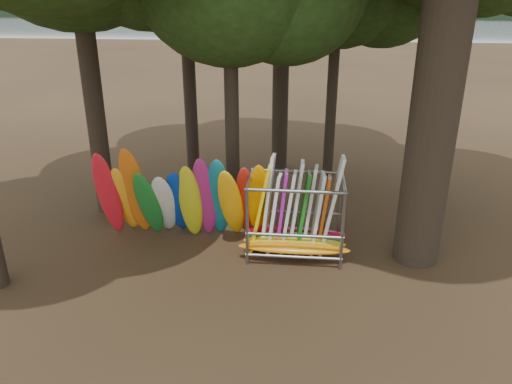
{
  "coord_description": "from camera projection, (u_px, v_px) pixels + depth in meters",
  "views": [
    {
      "loc": [
        1.29,
        -12.24,
        7.13
      ],
      "look_at": [
        -0.08,
        1.5,
        1.4
      ],
      "focal_mm": 35.0,
      "sensor_mm": 36.0,
      "label": 1
    }
  ],
  "objects": [
    {
      "name": "far_shore",
      "position": [
        303.0,
        10.0,
        114.44
      ],
      "size": [
        160.0,
        4.0,
        4.0
      ],
      "primitive_type": "cube",
      "color": "black",
      "rests_on": "ground"
    },
    {
      "name": "ground",
      "position": [
        254.0,
        258.0,
        14.1
      ],
      "size": [
        120.0,
        120.0,
        0.0
      ],
      "primitive_type": "plane",
      "color": "#47331E",
      "rests_on": "ground"
    },
    {
      "name": "lake",
      "position": [
        298.0,
        41.0,
        69.25
      ],
      "size": [
        160.0,
        160.0,
        0.0
      ],
      "primitive_type": "plane",
      "color": "gray",
      "rests_on": "ground"
    },
    {
      "name": "storage_rack",
      "position": [
        295.0,
        219.0,
        13.98
      ],
      "size": [
        3.12,
        1.5,
        2.91
      ],
      "color": "slate",
      "rests_on": "ground"
    },
    {
      "name": "kayak_row",
      "position": [
        182.0,
        200.0,
        14.65
      ],
      "size": [
        5.23,
        1.9,
        3.15
      ],
      "color": "red",
      "rests_on": "ground"
    }
  ]
}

